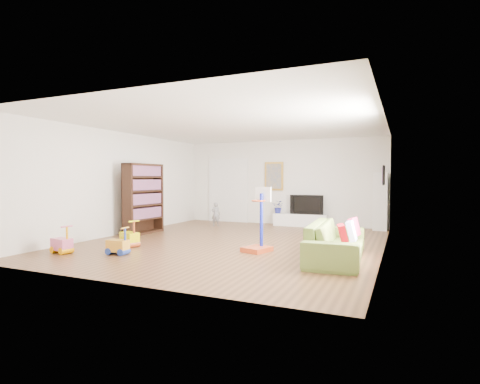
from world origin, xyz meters
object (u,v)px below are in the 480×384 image
at_px(bookshelf, 143,199).
at_px(basketball_hoop, 257,219).
at_px(sofa, 336,241).
at_px(media_console, 300,220).

distance_m(bookshelf, basketball_hoop, 3.82).
bearing_deg(basketball_hoop, sofa, 14.21).
relative_size(media_console, basketball_hoop, 1.25).
xyz_separation_m(media_console, sofa, (1.80, -4.38, 0.14)).
height_order(media_console, bookshelf, bookshelf).
xyz_separation_m(media_console, bookshelf, (-3.44, -3.22, 0.74)).
xyz_separation_m(bookshelf, sofa, (5.24, -1.16, -0.60)).
relative_size(bookshelf, sofa, 0.81).
distance_m(bookshelf, sofa, 5.40).
bearing_deg(basketball_hoop, bookshelf, -179.43).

